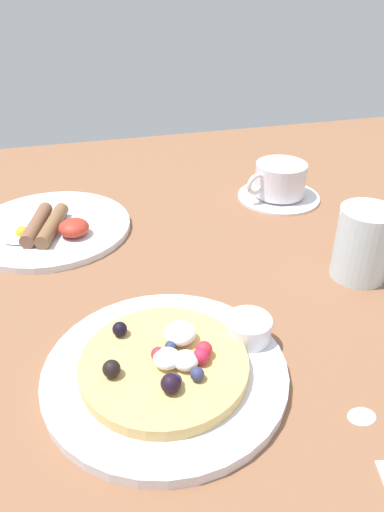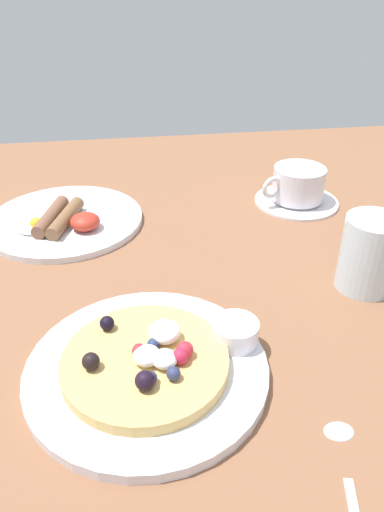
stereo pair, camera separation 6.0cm
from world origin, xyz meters
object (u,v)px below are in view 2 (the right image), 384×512
at_px(syrup_ramekin, 235,332).
at_px(coffee_cup, 298,183).
at_px(breakfast_plate, 65,220).
at_px(teaspoon, 346,465).
at_px(coffee_saucer, 296,200).
at_px(water_glass, 369,254).
at_px(pancake_plate, 147,369).

bearing_deg(syrup_ramekin, coffee_cup, 61.64).
height_order(breakfast_plate, teaspoon, breakfast_plate).
bearing_deg(teaspoon, breakfast_plate, 119.15).
height_order(coffee_saucer, teaspoon, coffee_saucer).
distance_m(syrup_ramekin, breakfast_plate, 0.39).
xyz_separation_m(syrup_ramekin, coffee_saucer, (0.19, 0.35, -0.02)).
bearing_deg(coffee_cup, coffee_saucer, 18.20).
bearing_deg(breakfast_plate, water_glass, -30.33).
xyz_separation_m(coffee_cup, water_glass, (0.01, -0.25, 0.01)).
distance_m(coffee_saucer, water_glass, 0.26).
bearing_deg(pancake_plate, coffee_cup, 52.26).
height_order(syrup_ramekin, coffee_cup, coffee_cup).
height_order(breakfast_plate, coffee_saucer, breakfast_plate).
relative_size(breakfast_plate, coffee_cup, 2.15).
xyz_separation_m(pancake_plate, syrup_ramekin, (0.10, 0.02, 0.02)).
bearing_deg(coffee_cup, teaspoon, -103.94).
bearing_deg(breakfast_plate, syrup_ramekin, -57.85).
height_order(coffee_saucer, water_glass, water_glass).
distance_m(pancake_plate, coffee_saucer, 0.47).
xyz_separation_m(breakfast_plate, water_glass, (0.40, -0.23, 0.04)).
xyz_separation_m(teaspoon, water_glass, (0.13, 0.25, 0.05)).
distance_m(breakfast_plate, water_glass, 0.47).
distance_m(pancake_plate, syrup_ramekin, 0.10).
bearing_deg(teaspoon, water_glass, 62.28).
relative_size(coffee_cup, teaspoon, 0.77).
height_order(syrup_ramekin, teaspoon, syrup_ramekin).
bearing_deg(water_glass, coffee_saucer, 91.17).
relative_size(pancake_plate, water_glass, 2.55).
bearing_deg(syrup_ramekin, coffee_saucer, 61.50).
xyz_separation_m(pancake_plate, water_glass, (0.29, 0.12, 0.04)).
height_order(pancake_plate, breakfast_plate, pancake_plate).
height_order(pancake_plate, coffee_cup, coffee_cup).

